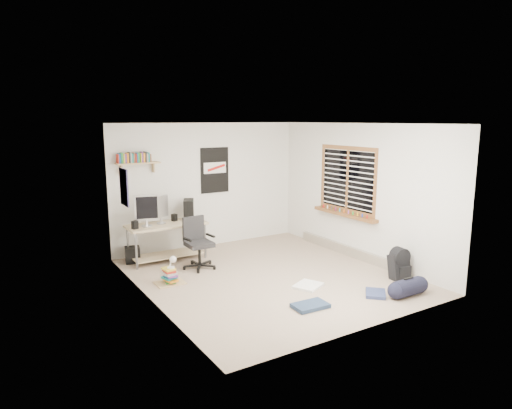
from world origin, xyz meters
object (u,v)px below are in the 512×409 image
backpack (399,267)px  book_stack (170,274)px  duffel_bag (408,287)px  desk (167,241)px  office_chair (199,241)px

backpack → book_stack: size_ratio=0.92×
backpack → book_stack: bearing=160.1°
backpack → duffel_bag: bearing=-120.5°
desk → book_stack: (-0.42, -1.19, -0.21)m
desk → book_stack: desk is taller
duffel_bag → desk: bearing=124.5°
desk → backpack: size_ratio=3.43×
duffel_bag → book_stack: bearing=140.6°
backpack → book_stack: backpack is taller
desk → office_chair: bearing=-54.1°
office_chair → desk: bearing=107.0°
desk → office_chair: (0.31, -0.74, 0.12)m
desk → backpack: bearing=-32.6°
office_chair → book_stack: size_ratio=2.01×
duffel_bag → backpack: bearing=51.7°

